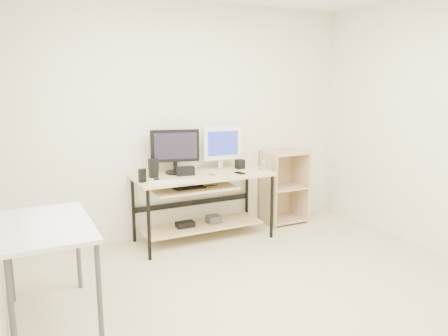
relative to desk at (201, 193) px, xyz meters
name	(u,v)px	position (x,y,z in m)	size (l,w,h in m)	color
room	(275,140)	(-0.11, -1.62, 0.78)	(4.01, 4.01, 2.62)	beige
desk	(201,193)	(0.00, 0.00, 0.00)	(1.50, 0.65, 0.75)	#D6BE87
side_table	(47,234)	(-1.65, -1.06, 0.13)	(0.60, 1.00, 0.75)	white
shelf_unit	(282,186)	(1.18, 0.16, -0.09)	(0.50, 0.40, 0.90)	#CFAF81
black_monitor	(175,149)	(-0.23, 0.15, 0.49)	(0.52, 0.22, 0.48)	black
white_imac	(222,144)	(0.34, 0.17, 0.50)	(0.46, 0.15, 0.49)	silver
keyboard	(173,182)	(-0.42, -0.25, 0.22)	(0.47, 0.13, 0.02)	white
mouse	(213,173)	(0.10, -0.09, 0.23)	(0.07, 0.11, 0.04)	#B1B1B6
center_speaker	(185,171)	(-0.17, 0.01, 0.26)	(0.19, 0.08, 0.10)	black
speaker_left	(154,168)	(-0.51, 0.07, 0.31)	(0.11, 0.11, 0.19)	black
speaker_right	(240,164)	(0.52, 0.07, 0.26)	(0.09, 0.09, 0.11)	black
audio_controller	(142,175)	(-0.68, -0.10, 0.28)	(0.07, 0.04, 0.14)	black
volume_puck	(157,180)	(-0.54, -0.12, 0.22)	(0.06, 0.06, 0.02)	black
smartphone	(240,173)	(0.39, -0.17, 0.22)	(0.07, 0.13, 0.01)	black
coaster	(262,169)	(0.72, -0.09, 0.21)	(0.08, 0.08, 0.01)	#A27549
drinking_glass	(262,163)	(0.72, -0.09, 0.28)	(0.07, 0.07, 0.13)	white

